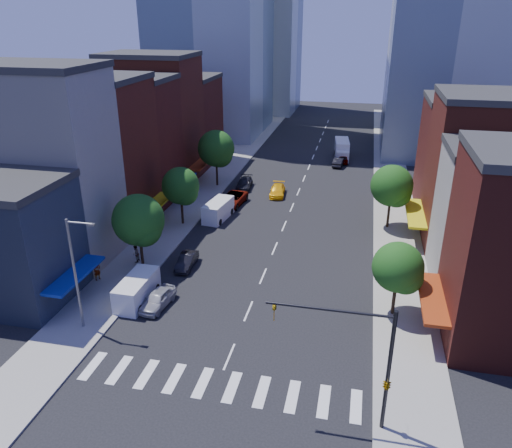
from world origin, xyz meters
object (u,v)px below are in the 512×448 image
(box_truck, at_px, (342,150))
(traffic_car_far, at_px, (343,158))
(parked_car_front, at_px, (158,299))
(cargo_van_far, at_px, (218,210))
(pedestrian_far, at_px, (136,254))
(parked_car_rear, at_px, (244,184))
(cargo_van_near, at_px, (136,291))
(parked_car_second, at_px, (187,261))
(parked_car_third, at_px, (232,199))
(pedestrian_near, at_px, (97,270))
(traffic_car_oncoming, at_px, (339,162))
(taxi, at_px, (277,191))

(box_truck, bearing_deg, traffic_car_far, -87.75)
(parked_car_front, xyz_separation_m, cargo_van_far, (-0.50, 19.33, 0.36))
(parked_car_front, height_order, pedestrian_far, pedestrian_far)
(parked_car_rear, height_order, traffic_car_far, traffic_car_far)
(pedestrian_far, bearing_deg, cargo_van_near, 29.81)
(parked_car_rear, bearing_deg, cargo_van_near, -98.18)
(parked_car_second, relative_size, box_truck, 0.53)
(parked_car_rear, xyz_separation_m, pedestrian_far, (-5.07, -23.95, 0.32))
(parked_car_third, distance_m, pedestrian_near, 22.43)
(parked_car_second, xyz_separation_m, pedestrian_far, (-5.11, -0.26, 0.36))
(parked_car_rear, relative_size, pedestrian_near, 2.49)
(parked_car_rear, relative_size, traffic_car_oncoming, 1.13)
(parked_car_rear, height_order, taxi, parked_car_rear)
(parked_car_second, distance_m, traffic_car_oncoming, 39.26)
(parked_car_rear, distance_m, traffic_car_oncoming, 18.24)
(traffic_car_far, bearing_deg, parked_car_third, 59.34)
(traffic_car_far, bearing_deg, parked_car_second, 70.95)
(traffic_car_oncoming, distance_m, pedestrian_near, 45.78)
(cargo_van_far, bearing_deg, cargo_van_near, -86.93)
(cargo_van_far, height_order, pedestrian_far, cargo_van_far)
(traffic_car_oncoming, relative_size, traffic_car_far, 0.99)
(cargo_van_near, bearing_deg, pedestrian_far, 116.04)
(pedestrian_far, bearing_deg, cargo_van_far, 164.24)
(box_truck, bearing_deg, traffic_car_oncoming, -97.51)
(parked_car_second, distance_m, pedestrian_near, 8.21)
(parked_car_third, relative_size, traffic_car_oncoming, 1.34)
(parked_car_second, distance_m, box_truck, 44.01)
(parked_car_rear, height_order, cargo_van_near, cargo_van_near)
(parked_car_rear, height_order, traffic_car_oncoming, traffic_car_oncoming)
(cargo_van_far, bearing_deg, parked_car_third, 91.54)
(taxi, bearing_deg, parked_car_third, -140.71)
(parked_car_second, xyz_separation_m, traffic_car_far, (12.59, 39.47, 0.07))
(traffic_car_oncoming, height_order, traffic_car_far, traffic_car_far)
(parked_car_front, height_order, parked_car_rear, parked_car_front)
(parked_car_front, xyz_separation_m, parked_car_rear, (-0.03, 30.77, -0.03))
(parked_car_third, relative_size, box_truck, 0.76)
(parked_car_front, relative_size, traffic_car_oncoming, 1.01)
(parked_car_third, bearing_deg, cargo_van_near, -88.25)
(parked_car_front, height_order, taxi, parked_car_front)
(parked_car_front, relative_size, parked_car_second, 1.08)
(traffic_car_oncoming, relative_size, pedestrian_far, 2.44)
(cargo_van_near, bearing_deg, parked_car_front, -7.19)
(traffic_car_far, bearing_deg, taxi, 65.18)
(pedestrian_far, bearing_deg, traffic_car_oncoming, 159.93)
(parked_car_third, height_order, pedestrian_far, pedestrian_far)
(parked_car_third, relative_size, cargo_van_near, 1.08)
(pedestrian_near, bearing_deg, parked_car_second, -33.92)
(cargo_van_near, distance_m, pedestrian_far, 7.25)
(parked_car_rear, bearing_deg, pedestrian_near, -108.49)
(cargo_van_far, relative_size, taxi, 1.15)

